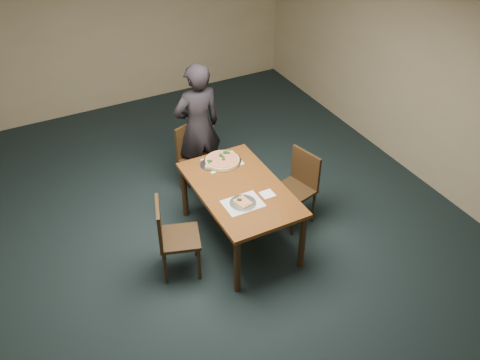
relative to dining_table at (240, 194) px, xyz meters
name	(u,v)px	position (x,y,z in m)	size (l,w,h in m)	color
ground	(223,255)	(-0.29, -0.15, -0.66)	(8.00, 8.00, 0.00)	black
room_shell	(220,121)	(-0.29, -0.15, 1.08)	(8.00, 8.00, 8.00)	tan
dining_table	(240,194)	(0.00, 0.00, 0.00)	(0.90, 1.50, 0.75)	#532C10
chair_far	(195,154)	(-0.03, 1.16, -0.14)	(0.55, 0.55, 0.91)	black
chair_left	(171,234)	(-0.86, -0.11, -0.14)	(0.53, 0.53, 0.91)	black
chair_right	(298,184)	(0.78, 0.02, -0.14)	(0.51, 0.51, 0.91)	black
diner	(198,127)	(0.05, 1.23, 0.19)	(0.62, 0.41, 1.70)	black
placemat_main	(222,162)	(0.04, 0.53, 0.09)	(0.42, 0.32, 0.00)	white
placemat_near	(243,203)	(-0.10, -0.26, 0.09)	(0.40, 0.30, 0.00)	white
pizza_pan	(222,160)	(0.05, 0.53, 0.11)	(0.44, 0.44, 0.07)	silver
slice_plate_near	(243,202)	(-0.10, -0.26, 0.11)	(0.28, 0.28, 0.06)	silver
slice_plate_far	(212,164)	(-0.09, 0.53, 0.10)	(0.28, 0.28, 0.06)	silver
napkin	(267,194)	(0.20, -0.24, 0.09)	(0.14, 0.14, 0.01)	white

